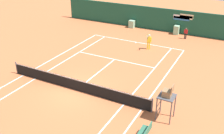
% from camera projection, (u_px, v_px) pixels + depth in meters
% --- Properties ---
extents(ground_plane, '(80.00, 80.00, 0.01)m').
position_uv_depth(ground_plane, '(80.00, 87.00, 19.89)').
color(ground_plane, '#BC6038').
extents(tennis_net, '(12.10, 0.10, 1.07)m').
position_uv_depth(tennis_net, '(76.00, 84.00, 19.21)').
color(tennis_net, '#4C4C51').
rests_on(tennis_net, ground_plane).
extents(sponsor_back_wall, '(25.00, 1.02, 2.82)m').
position_uv_depth(sponsor_back_wall, '(153.00, 19.00, 32.36)').
color(sponsor_back_wall, '#194C38').
rests_on(sponsor_back_wall, ground_plane).
extents(umpire_chair, '(1.00, 1.00, 2.46)m').
position_uv_depth(umpire_chair, '(167.00, 96.00, 15.61)').
color(umpire_chair, '#47474C').
rests_on(umpire_chair, ground_plane).
extents(player_bench, '(0.54, 1.44, 0.88)m').
position_uv_depth(player_bench, '(144.00, 133.00, 14.34)').
color(player_bench, '#38383D').
rests_on(player_bench, ground_plane).
extents(player_on_baseline, '(0.47, 0.82, 1.81)m').
position_uv_depth(player_on_baseline, '(149.00, 41.00, 26.44)').
color(player_on_baseline, yellow).
rests_on(player_on_baseline, ground_plane).
extents(ball_kid_centre_post, '(0.43, 0.21, 1.29)m').
position_uv_depth(ball_kid_centre_post, '(186.00, 33.00, 29.43)').
color(ball_kid_centre_post, black).
rests_on(ball_kid_centre_post, ground_plane).
extents(tennis_ball_by_sideline, '(0.07, 0.07, 0.07)m').
position_uv_depth(tennis_ball_by_sideline, '(94.00, 72.00, 22.05)').
color(tennis_ball_by_sideline, '#CCE033').
rests_on(tennis_ball_by_sideline, ground_plane).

